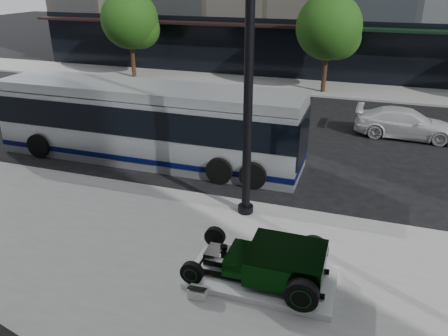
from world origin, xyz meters
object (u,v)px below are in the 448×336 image
(lamppost, at_px, (248,84))
(transit_bus, at_px, (148,122))
(white_sedan, at_px, (406,123))
(hot_rod, at_px, (277,262))

(lamppost, height_order, transit_bus, lamppost)
(white_sedan, bearing_deg, transit_bus, 122.55)
(lamppost, relative_size, transit_bus, 0.70)
(transit_bus, distance_m, white_sedan, 11.37)
(transit_bus, bearing_deg, lamppost, -33.05)
(transit_bus, relative_size, white_sedan, 2.77)
(hot_rod, height_order, transit_bus, transit_bus)
(lamppost, bearing_deg, hot_rod, -62.09)
(lamppost, xyz_separation_m, white_sedan, (4.86, 9.00, -3.40))
(lamppost, distance_m, transit_bus, 6.33)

